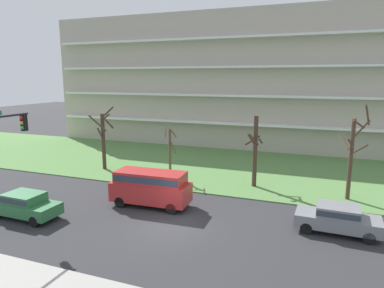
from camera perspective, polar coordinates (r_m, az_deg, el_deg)
The scene contains 10 objects.
ground at distance 20.47m, azimuth -3.47°, elevation -13.41°, with size 160.00×160.00×0.00m, color #2D2D30.
grass_lawn_strip at distance 33.01m, azimuth 6.56°, elevation -3.86°, with size 80.00×16.00×0.08m, color #547F42.
apartment_building at distance 44.81m, azimuth 11.02°, elevation 10.16°, with size 52.22×11.27×15.96m.
tree_far_left at distance 32.61m, azimuth -14.38°, elevation 1.06°, with size 1.74×1.74×5.83m.
tree_left at distance 28.93m, azimuth -3.61°, elevation -1.16°, with size 1.05×0.85×4.56m.
tree_center at distance 26.93m, azimuth 10.33°, elevation -1.00°, with size 1.39×1.54×5.60m.
tree_right at distance 25.93m, azimuth 24.93°, elevation -1.44°, with size 1.87×2.06×6.78m.
van_red_near_left at distance 23.14m, azimuth -6.85°, elevation -6.85°, with size 5.28×2.21×2.36m.
sedan_green_center_left at distance 23.56m, azimuth -25.87°, elevation -8.92°, with size 4.43×1.89×1.57m.
sedan_gray_center_right at distance 20.92m, azimuth 22.87°, elevation -11.15°, with size 4.46×1.95×1.57m.
Camera 1 is at (7.73, -16.98, 8.43)m, focal length 32.35 mm.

